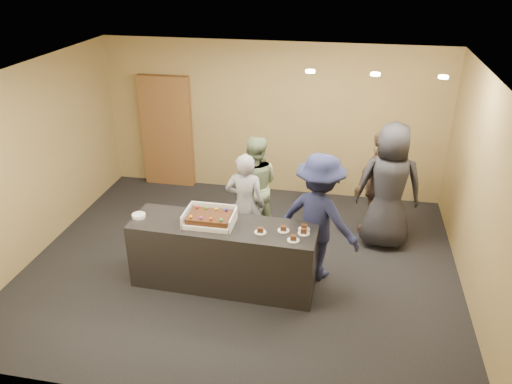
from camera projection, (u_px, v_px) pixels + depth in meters
The scene contains 17 objects.
room at pixel (241, 178), 6.54m from camera, with size 6.04×6.00×2.70m.
serving_counter at pixel (224, 255), 6.53m from camera, with size 2.40×0.70×0.90m, color black.
storage_cabinet at pixel (167, 132), 9.14m from camera, with size 0.94×0.15×2.06m, color brown.
cake_box at pixel (210, 220), 6.36m from camera, with size 0.63×0.44×0.19m.
sheet_cake at pixel (210, 217), 6.32m from camera, with size 0.54×0.37×0.11m.
plate_stack at pixel (139, 216), 6.51m from camera, with size 0.18×0.18×0.04m, color white.
slice_a at pixel (260, 231), 6.16m from camera, with size 0.15×0.15×0.07m.
slice_b at pixel (284, 229), 6.19m from camera, with size 0.15×0.15×0.07m.
slice_c at pixel (293, 239), 5.99m from camera, with size 0.15×0.15×0.07m.
slice_d at pixel (304, 228), 6.22m from camera, with size 0.15×0.15×0.07m.
slice_e at pixel (304, 232), 6.13m from camera, with size 0.15×0.15×0.07m.
person_server_grey at pixel (245, 205), 7.08m from camera, with size 0.57×0.37×1.56m, color #939298.
person_sage_man at pixel (254, 186), 7.60m from camera, with size 0.78×0.60×1.60m, color gray.
person_navy_man at pixel (319, 218), 6.53m from camera, with size 1.14×0.66×1.77m, color #1C2045.
person_brown_extra at pixel (380, 184), 7.54m from camera, with size 0.99×0.41×1.69m, color brown.
person_dark_suit at pixel (389, 186), 7.22m from camera, with size 0.93×0.61×1.91m, color #26252B.
ceiling_spotlights at pixel (375, 74), 6.12m from camera, with size 1.72×0.12×0.03m.
Camera 1 is at (1.34, -5.80, 4.07)m, focal length 35.00 mm.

